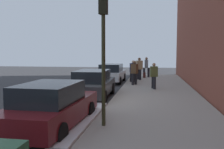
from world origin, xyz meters
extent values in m
plane|color=#333335|center=(0.00, 0.00, 0.00)|extent=(56.00, 56.00, 0.00)
cube|color=#A39E93|center=(0.00, -3.30, 0.07)|extent=(28.00, 4.60, 0.15)
cube|color=gold|center=(0.00, 3.20, 0.00)|extent=(28.00, 0.14, 0.01)
cube|color=white|center=(-4.13, -0.70, 0.11)|extent=(5.41, 0.56, 0.22)
cylinder|color=black|center=(-3.29, 1.00, 0.32)|extent=(0.65, 0.24, 0.64)
cylinder|color=black|center=(-3.35, -0.68, 0.32)|extent=(0.65, 0.24, 0.64)
cylinder|color=black|center=(-6.10, 1.11, 0.32)|extent=(0.65, 0.24, 0.64)
cylinder|color=black|center=(-6.17, -0.57, 0.32)|extent=(0.65, 0.24, 0.64)
cube|color=maroon|center=(-4.73, 0.21, 0.59)|extent=(4.61, 1.97, 0.64)
cube|color=black|center=(-4.95, 0.22, 1.21)|extent=(2.42, 1.69, 0.60)
cylinder|color=black|center=(2.36, 1.04, 0.32)|extent=(0.64, 0.23, 0.64)
cylinder|color=black|center=(2.39, -0.64, 0.32)|extent=(0.64, 0.23, 0.64)
cylinder|color=black|center=(-0.54, 0.99, 0.32)|extent=(0.64, 0.23, 0.64)
cylinder|color=black|center=(-0.51, -0.69, 0.32)|extent=(0.64, 0.23, 0.64)
cube|color=#383A3D|center=(0.93, 0.17, 0.59)|extent=(4.71, 1.88, 0.64)
cube|color=black|center=(0.69, 0.17, 1.21)|extent=(2.46, 1.64, 0.60)
cylinder|color=black|center=(9.26, 1.04, 0.32)|extent=(0.64, 0.23, 0.64)
cylinder|color=black|center=(9.23, -0.64, 0.32)|extent=(0.64, 0.23, 0.64)
cylinder|color=black|center=(6.57, 1.10, 0.32)|extent=(0.64, 0.23, 0.64)
cylinder|color=black|center=(6.54, -0.58, 0.32)|extent=(0.64, 0.23, 0.64)
cube|color=white|center=(7.90, 0.23, 0.59)|extent=(4.38, 1.89, 0.64)
cube|color=black|center=(7.68, 0.24, 1.21)|extent=(2.29, 1.65, 0.60)
cylinder|color=black|center=(5.79, -1.85, 0.55)|extent=(0.19, 0.19, 0.80)
cylinder|color=black|center=(5.47, -1.66, 0.55)|extent=(0.19, 0.19, 0.80)
cube|color=brown|center=(5.63, -1.76, 1.29)|extent=(0.48, 0.54, 0.68)
sphere|color=brown|center=(5.63, -1.76, 1.75)|extent=(0.22, 0.22, 0.22)
cylinder|color=black|center=(3.97, -3.06, 0.53)|extent=(0.18, 0.18, 0.77)
cylinder|color=black|center=(3.63, -3.16, 0.53)|extent=(0.18, 0.18, 0.77)
cube|color=brown|center=(3.80, -3.11, 1.25)|extent=(0.39, 0.50, 0.65)
sphere|color=tan|center=(3.80, -3.11, 1.68)|extent=(0.21, 0.21, 0.21)
cylinder|color=black|center=(8.78, -2.04, 0.58)|extent=(0.20, 0.20, 0.87)
cylinder|color=black|center=(9.15, -1.87, 0.58)|extent=(0.20, 0.20, 0.87)
cube|color=tan|center=(8.97, -1.95, 1.39)|extent=(0.49, 0.59, 0.74)
sphere|color=brown|center=(8.97, -1.95, 1.88)|extent=(0.24, 0.24, 0.24)
cylinder|color=black|center=(7.10, -1.70, 0.55)|extent=(0.19, 0.19, 0.79)
cylinder|color=black|center=(7.31, -1.39, 0.55)|extent=(0.19, 0.19, 0.79)
cube|color=#1E284C|center=(7.20, -1.55, 1.28)|extent=(0.54, 0.50, 0.67)
sphere|color=beige|center=(7.20, -1.55, 1.73)|extent=(0.22, 0.22, 0.22)
cylinder|color=black|center=(11.15, -2.71, 0.58)|extent=(0.20, 0.20, 0.86)
cylinder|color=black|center=(11.14, -2.30, 0.58)|extent=(0.20, 0.20, 0.86)
cube|color=slate|center=(11.14, -2.51, 1.38)|extent=(0.50, 0.32, 0.74)
sphere|color=brown|center=(11.14, -2.51, 1.87)|extent=(0.24, 0.24, 0.24)
cylinder|color=#2D2D19|center=(-4.62, -1.44, 1.90)|extent=(0.12, 0.12, 3.49)
cube|color=black|center=(-4.62, -1.44, 3.99)|extent=(0.26, 0.26, 0.70)
sphere|color=orange|center=(-4.47, -1.44, 3.98)|extent=(0.14, 0.14, 0.14)
sphere|color=green|center=(-4.47, -1.44, 3.76)|extent=(0.14, 0.14, 0.14)
cube|color=#471E19|center=(10.63, -2.34, 0.39)|extent=(0.34, 0.22, 0.49)
cylinder|color=#4C4C4C|center=(10.63, -2.34, 0.82)|extent=(0.03, 0.03, 0.36)
camera|label=1|loc=(-12.40, -2.91, 2.49)|focal=40.63mm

